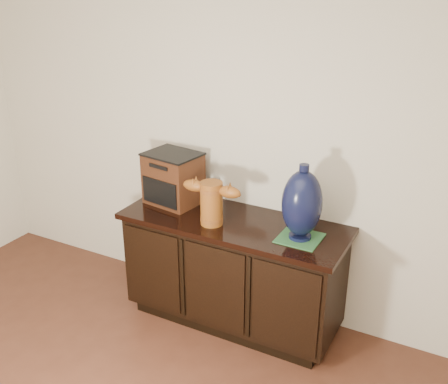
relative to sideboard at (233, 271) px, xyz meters
The scene contains 6 objects.
sideboard is the anchor object (origin of this frame).
terracotta_vessel 0.54m from the sideboard, 134.22° to the right, with size 0.39×0.15×0.28m.
tv_radio 0.74m from the sideboard, behind, with size 0.39×0.33×0.35m.
green_mat 0.59m from the sideboard, ahead, with size 0.25×0.25×0.01m, color #2A5D31.
lamp_base 0.75m from the sideboard, ahead, with size 0.24×0.24×0.46m.
spray_can 0.56m from the sideboard, 141.41° to the left, with size 0.06×0.06×0.16m.
Camera 1 is at (1.35, -0.44, 2.21)m, focal length 42.00 mm.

